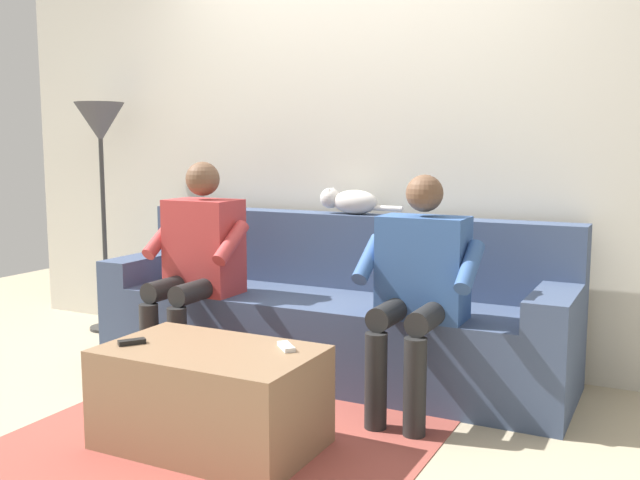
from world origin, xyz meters
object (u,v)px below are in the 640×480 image
at_px(cat_on_backrest, 350,201).
at_px(remote_white, 286,347).
at_px(remote_black, 132,342).
at_px(couch, 330,316).
at_px(floor_lamp, 100,135).
at_px(person_left_seated, 418,281).
at_px(coffee_table, 211,397).
at_px(person_right_seated, 197,256).

distance_m(cat_on_backrest, remote_white, 1.35).
height_order(remote_white, remote_black, remote_black).
bearing_deg(couch, remote_white, 105.89).
distance_m(cat_on_backrest, remote_black, 1.58).
bearing_deg(remote_white, floor_lamp, 15.60).
height_order(couch, remote_white, couch).
relative_size(couch, person_left_seated, 2.35).
bearing_deg(cat_on_backrest, coffee_table, 89.58).
distance_m(coffee_table, person_right_seated, 1.09).
height_order(couch, floor_lamp, floor_lamp).
xyz_separation_m(person_left_seated, floor_lamp, (2.38, -0.50, 0.68)).
xyz_separation_m(couch, person_right_seated, (0.63, 0.35, 0.34)).
distance_m(coffee_table, cat_on_backrest, 1.54).
xyz_separation_m(cat_on_backrest, remote_white, (-0.27, 1.23, -0.50)).
relative_size(person_right_seated, floor_lamp, 0.76).
distance_m(person_left_seated, person_right_seated, 1.26).
bearing_deg(person_left_seated, remote_black, 41.75).
relative_size(remote_black, floor_lamp, 0.07).
height_order(coffee_table, floor_lamp, floor_lamp).
bearing_deg(person_left_seated, person_right_seated, -0.99).
bearing_deg(person_right_seated, person_left_seated, 179.01).
bearing_deg(remote_white, person_right_seated, 9.33).
xyz_separation_m(couch, remote_white, (-0.28, 1.00, 0.12)).
relative_size(person_left_seated, remote_black, 10.00).
bearing_deg(cat_on_backrest, person_left_seated, 135.83).
bearing_deg(remote_white, coffee_table, 69.70).
height_order(person_left_seated, person_right_seated, person_right_seated).
bearing_deg(couch, coffee_table, 90.00).
bearing_deg(cat_on_backrest, floor_lamp, 3.47).
bearing_deg(floor_lamp, couch, 176.00).
distance_m(person_left_seated, remote_black, 1.30).
bearing_deg(remote_black, coffee_table, -37.18).
bearing_deg(remote_black, remote_white, -33.08).
bearing_deg(remote_white, couch, -29.61).
height_order(person_right_seated, cat_on_backrest, person_right_seated).
bearing_deg(floor_lamp, coffee_table, 144.30).
bearing_deg(remote_black, person_right_seated, 55.35).
bearing_deg(person_right_seated, remote_white, 144.83).
distance_m(couch, remote_white, 1.04).
relative_size(couch, person_right_seated, 2.25).
bearing_deg(person_right_seated, coffee_table, 129.03).
bearing_deg(person_left_seated, couch, -30.70).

